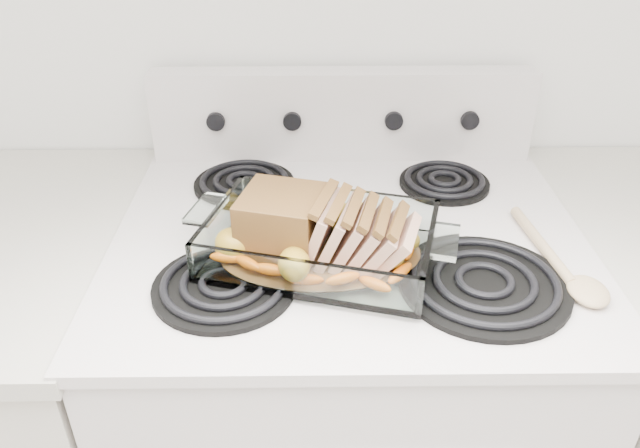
{
  "coord_description": "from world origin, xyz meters",
  "views": [
    {
      "loc": [
        -0.06,
        0.77,
        1.49
      ],
      "look_at": [
        -0.05,
        1.58,
        0.99
      ],
      "focal_mm": 35.0,
      "sensor_mm": 36.0,
      "label": 1
    }
  ],
  "objects_px": {
    "electric_range": "(343,415)",
    "baking_dish": "(320,247)",
    "counter_left": "(22,424)",
    "pork_roast": "(310,228)"
  },
  "relations": [
    {
      "from": "baking_dish",
      "to": "electric_range",
      "type": "bearing_deg",
      "value": 77.36
    },
    {
      "from": "electric_range",
      "to": "pork_roast",
      "type": "distance_m",
      "value": 0.53
    },
    {
      "from": "electric_range",
      "to": "counter_left",
      "type": "xyz_separation_m",
      "value": [
        -0.67,
        -0.0,
        -0.02
      ]
    },
    {
      "from": "electric_range",
      "to": "baking_dish",
      "type": "relative_size",
      "value": 3.31
    },
    {
      "from": "counter_left",
      "to": "pork_roast",
      "type": "height_order",
      "value": "pork_roast"
    },
    {
      "from": "counter_left",
      "to": "baking_dish",
      "type": "height_order",
      "value": "baking_dish"
    },
    {
      "from": "baking_dish",
      "to": "pork_roast",
      "type": "relative_size",
      "value": 1.27
    },
    {
      "from": "baking_dish",
      "to": "pork_roast",
      "type": "xyz_separation_m",
      "value": [
        -0.02,
        -0.0,
        0.03
      ]
    },
    {
      "from": "electric_range",
      "to": "pork_roast",
      "type": "height_order",
      "value": "electric_range"
    },
    {
      "from": "pork_roast",
      "to": "counter_left",
      "type": "bearing_deg",
      "value": 166.11
    }
  ]
}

